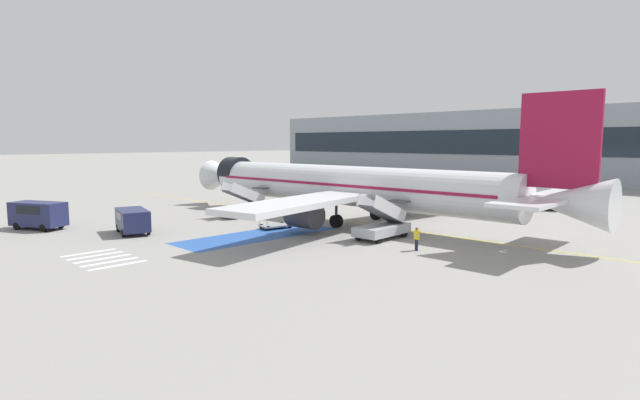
% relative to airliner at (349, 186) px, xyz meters
% --- Properties ---
extents(ground_plane, '(600.00, 600.00, 0.00)m').
position_rel_airliner_xyz_m(ground_plane, '(0.32, 0.55, -3.37)').
color(ground_plane, gray).
extents(apron_leadline_yellow, '(77.59, 3.90, 0.01)m').
position_rel_airliner_xyz_m(apron_leadline_yellow, '(-0.68, -0.03, -3.37)').
color(apron_leadline_yellow, gold).
rests_on(apron_leadline_yellow, ground_plane).
extents(apron_stand_patch_blue, '(4.54, 13.59, 0.01)m').
position_rel_airliner_xyz_m(apron_stand_patch_blue, '(-0.68, -10.11, -3.37)').
color(apron_stand_patch_blue, '#2856A8').
rests_on(apron_stand_patch_blue, ground_plane).
extents(apron_walkway_bar_0, '(0.44, 3.60, 0.01)m').
position_rel_airliner_xyz_m(apron_walkway_bar_0, '(-3.68, -22.06, -3.37)').
color(apron_walkway_bar_0, silver).
rests_on(apron_walkway_bar_0, ground_plane).
extents(apron_walkway_bar_1, '(0.44, 3.60, 0.01)m').
position_rel_airliner_xyz_m(apron_walkway_bar_1, '(-2.48, -22.06, -3.37)').
color(apron_walkway_bar_1, silver).
rests_on(apron_walkway_bar_1, ground_plane).
extents(apron_walkway_bar_2, '(0.44, 3.60, 0.01)m').
position_rel_airliner_xyz_m(apron_walkway_bar_2, '(-1.28, -22.06, -3.37)').
color(apron_walkway_bar_2, silver).
rests_on(apron_walkway_bar_2, ground_plane).
extents(apron_walkway_bar_3, '(0.44, 3.60, 0.01)m').
position_rel_airliner_xyz_m(apron_walkway_bar_3, '(-0.08, -22.06, -3.37)').
color(apron_walkway_bar_3, silver).
rests_on(apron_walkway_bar_3, ground_plane).
extents(apron_walkway_bar_4, '(0.44, 3.60, 0.01)m').
position_rel_airliner_xyz_m(apron_walkway_bar_4, '(1.12, -22.06, -3.37)').
color(apron_walkway_bar_4, silver).
rests_on(apron_walkway_bar_4, ground_plane).
extents(airliner, '(43.30, 33.48, 10.75)m').
position_rel_airliner_xyz_m(airliner, '(0.00, 0.00, 0.00)').
color(airliner, silver).
rests_on(airliner, ground_plane).
extents(boarding_stairs_forward, '(2.43, 5.32, 3.61)m').
position_rel_airliner_xyz_m(boarding_stairs_forward, '(-9.72, -4.85, -2.43)').
color(boarding_stairs_forward, '#ADB2BA').
rests_on(boarding_stairs_forward, ground_plane).
extents(boarding_stairs_aft, '(2.43, 5.32, 3.62)m').
position_rel_airliner_xyz_m(boarding_stairs_aft, '(7.09, -4.04, -2.43)').
color(boarding_stairs_aft, '#ADB2BA').
rests_on(boarding_stairs_aft, ground_plane).
extents(fuel_tanker, '(9.51, 3.21, 3.59)m').
position_rel_airliner_xyz_m(fuel_tanker, '(6.64, 21.78, -1.55)').
color(fuel_tanker, '#38383D').
rests_on(fuel_tanker, ground_plane).
extents(service_van_0, '(4.70, 3.09, 1.97)m').
position_rel_airliner_xyz_m(service_van_0, '(-8.54, -16.79, -2.19)').
color(service_van_0, '#1E234C').
rests_on(service_van_0, ground_plane).
extents(service_van_1, '(5.06, 3.87, 2.33)m').
position_rel_airliner_xyz_m(service_van_1, '(-16.13, -21.65, -1.99)').
color(service_van_1, '#1E234C').
rests_on(service_van_1, ground_plane).
extents(baggage_cart, '(1.94, 2.83, 0.87)m').
position_rel_airliner_xyz_m(baggage_cart, '(-2.17, -7.03, -3.12)').
color(baggage_cart, gray).
rests_on(baggage_cart, ground_plane).
extents(ground_crew_0, '(0.46, 0.29, 1.65)m').
position_rel_airliner_xyz_m(ground_crew_0, '(-1.68, -3.10, -2.43)').
color(ground_crew_0, black).
rests_on(ground_crew_0, ground_plane).
extents(ground_crew_1, '(0.49, 0.40, 1.61)m').
position_rel_airliner_xyz_m(ground_crew_1, '(11.42, -5.75, -2.45)').
color(ground_crew_1, '#191E38').
rests_on(ground_crew_1, ground_plane).
extents(terminal_building, '(112.11, 12.10, 13.36)m').
position_rel_airliner_xyz_m(terminal_building, '(-13.35, 59.51, 3.31)').
color(terminal_building, '#89939E').
rests_on(terminal_building, ground_plane).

